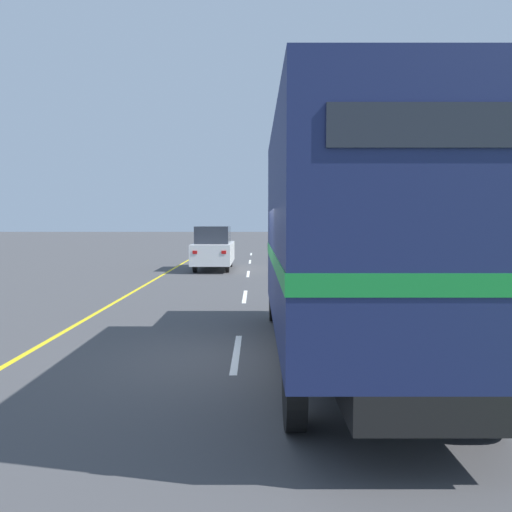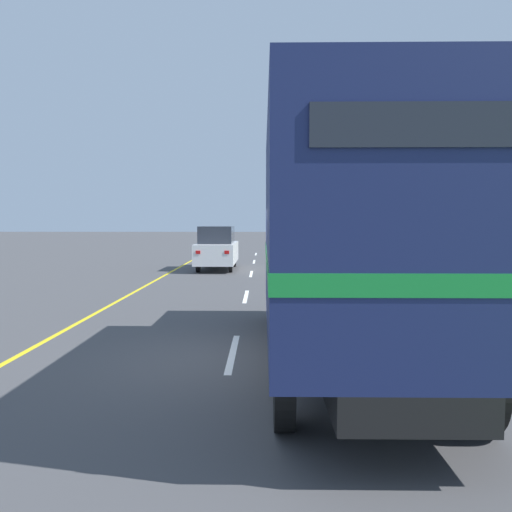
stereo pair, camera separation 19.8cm
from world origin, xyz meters
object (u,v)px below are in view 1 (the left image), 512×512
highway_sign (434,237)px  roadside_tree_mid (418,193)px  lead_car_white (215,248)px  delineator_post (439,308)px  horse_trailer_truck (354,238)px

highway_sign → roadside_tree_mid: (2.71, 10.12, 1.88)m
roadside_tree_mid → lead_car_white: bearing=-173.7°
roadside_tree_mid → delineator_post: (-4.19, -14.69, -3.21)m
delineator_post → roadside_tree_mid: bearing=74.1°
horse_trailer_truck → lead_car_white: size_ratio=1.79×
delineator_post → lead_car_white: bearing=113.3°
horse_trailer_truck → lead_car_white: horse_trailer_truck is taller
roadside_tree_mid → delineator_post: size_ratio=5.56×
lead_car_white → roadside_tree_mid: roadside_tree_mid is taller
highway_sign → roadside_tree_mid: bearing=75.0°
lead_car_white → highway_sign: bearing=-50.9°
lead_car_white → highway_sign: highway_sign is taller
lead_car_white → delineator_post: size_ratio=4.84×
horse_trailer_truck → delineator_post: horse_trailer_truck is taller
lead_car_white → roadside_tree_mid: size_ratio=0.87×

